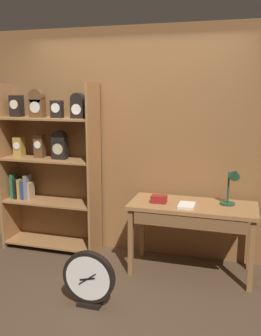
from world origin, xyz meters
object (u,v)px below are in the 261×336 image
toolbox_small (159,199)px  open_repair_manual (187,205)px  desk_lamp (233,181)px  round_clock_large (89,279)px  bookshelf (49,163)px  workbench (192,214)px

toolbox_small → open_repair_manual: (0.30, -0.05, -0.03)m
toolbox_small → open_repair_manual: 0.30m
toolbox_small → open_repair_manual: size_ratio=0.72×
desk_lamp → toolbox_small: desk_lamp is taller
open_repair_manual → round_clock_large: size_ratio=0.42×
bookshelf → open_repair_manual: bookshelf is taller
open_repair_manual → toolbox_small: bearing=169.6°
workbench → desk_lamp: bearing=11.4°
open_repair_manual → round_clock_large: open_repair_manual is taller
workbench → toolbox_small: 0.37m
round_clock_large → bookshelf: bearing=131.0°
bookshelf → toolbox_small: size_ratio=12.46×
workbench → desk_lamp: size_ratio=3.10×
workbench → round_clock_large: (-0.79, -0.89, -0.39)m
workbench → open_repair_manual: open_repair_manual is taller
toolbox_small → open_repair_manual: bearing=-9.6°
workbench → open_repair_manual: size_ratio=5.89×
desk_lamp → round_clock_large: (-1.17, -0.97, -0.74)m
toolbox_small → round_clock_large: toolbox_small is taller
bookshelf → open_repair_manual: size_ratio=9.01×
workbench → round_clock_large: bearing=-131.5°
toolbox_small → round_clock_large: (-0.44, -0.86, -0.53)m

